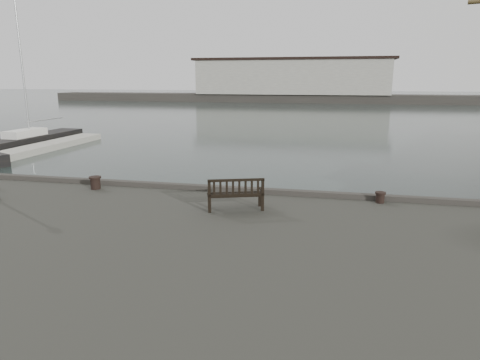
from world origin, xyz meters
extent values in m
plane|color=black|center=(0.00, 0.00, 0.00)|extent=(400.00, 400.00, 0.00)
cube|color=#383530|center=(0.00, 92.00, 1.00)|extent=(140.00, 8.00, 2.00)
cube|color=#B5B4A8|center=(-8.00, 92.00, 6.00)|extent=(46.00, 9.00, 8.00)
cube|color=black|center=(-8.00, 92.00, 10.30)|extent=(48.00, 9.50, 0.60)
cube|color=black|center=(-0.05, -2.28, 2.05)|extent=(1.88, 1.16, 0.04)
cube|color=black|center=(0.04, -2.52, 2.31)|extent=(1.70, 0.65, 0.53)
cube|color=black|center=(-0.05, -2.28, 1.80)|extent=(1.74, 1.04, 0.49)
cylinder|color=black|center=(-5.82, -0.89, 1.80)|extent=(0.57, 0.57, 0.48)
cylinder|color=black|center=(4.55, -0.50, 1.74)|extent=(0.41, 0.41, 0.37)
cube|color=black|center=(-22.99, 17.77, 0.10)|extent=(2.64, 10.93, 1.40)
cube|color=silver|center=(-22.99, 17.77, 1.10)|extent=(1.66, 3.84, 0.60)
cylinder|color=#B2B5B7|center=(-22.99, 17.77, 7.23)|extent=(0.16, 0.16, 12.85)
camera|label=1|loc=(2.94, -15.06, 5.63)|focal=32.00mm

